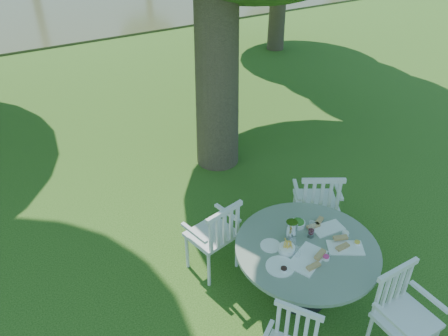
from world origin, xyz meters
The scene contains 6 objects.
ground centered at (0.00, 0.00, 0.00)m, with size 140.00×140.00×0.00m, color #1A3C0C.
table centered at (0.08, -1.37, 0.61)m, with size 1.49×1.49×0.74m.
chair_ne centered at (0.82, -0.70, 0.60)m, with size 0.68×0.67×1.02m.
chair_nw centered at (-0.54, -0.58, 0.58)m, with size 0.59×0.57×0.99m.
chair_se centered at (0.42, -2.32, 0.58)m, with size 0.51×0.47×0.99m.
tableware centered at (0.03, -1.32, 0.79)m, with size 1.11×0.79×0.24m.
Camera 1 is at (-2.34, -3.80, 3.90)m, focal length 35.00 mm.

